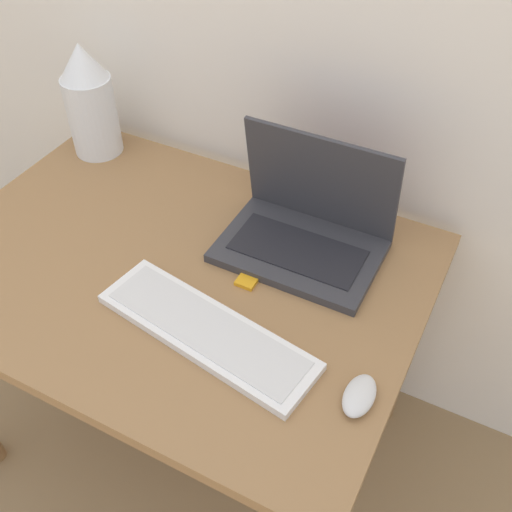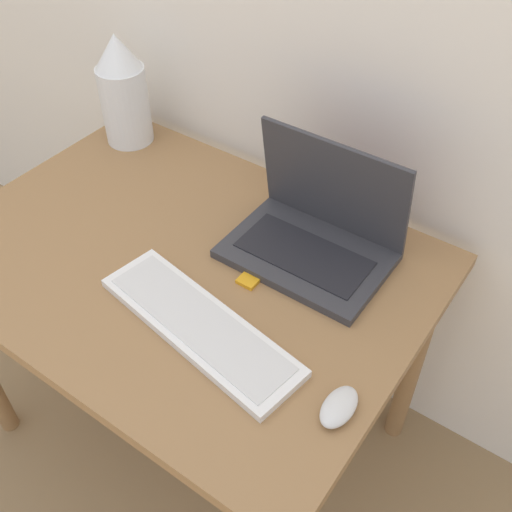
{
  "view_description": "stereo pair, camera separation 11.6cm",
  "coord_description": "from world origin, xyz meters",
  "views": [
    {
      "loc": [
        0.58,
        -0.36,
        1.6
      ],
      "look_at": [
        0.19,
        0.39,
        0.8
      ],
      "focal_mm": 42.0,
      "sensor_mm": 36.0,
      "label": 1
    },
    {
      "loc": [
        0.68,
        -0.29,
        1.6
      ],
      "look_at": [
        0.19,
        0.39,
        0.8
      ],
      "focal_mm": 42.0,
      "sensor_mm": 36.0,
      "label": 2
    }
  ],
  "objects": [
    {
      "name": "mouse",
      "position": [
        0.47,
        0.24,
        0.72
      ],
      "size": [
        0.05,
        0.09,
        0.03
      ],
      "color": "silver",
      "rests_on": "desk"
    },
    {
      "name": "keyboard",
      "position": [
        0.16,
        0.25,
        0.71
      ],
      "size": [
        0.47,
        0.2,
        0.02
      ],
      "color": "white",
      "rests_on": "desk"
    },
    {
      "name": "vase",
      "position": [
        -0.42,
        0.66,
        0.85
      ],
      "size": [
        0.13,
        0.13,
        0.3
      ],
      "color": "white",
      "rests_on": "desk"
    },
    {
      "name": "desk",
      "position": [
        0.0,
        0.38,
        0.61
      ],
      "size": [
        1.05,
        0.76,
        0.7
      ],
      "color": "olive",
      "rests_on": "ground_plane"
    },
    {
      "name": "mp3_player",
      "position": [
        0.16,
        0.41,
        0.71
      ],
      "size": [
        0.04,
        0.05,
        0.01
      ],
      "color": "orange",
      "rests_on": "desk"
    },
    {
      "name": "laptop",
      "position": [
        0.22,
        0.57,
        0.76
      ],
      "size": [
        0.34,
        0.24,
        0.25
      ],
      "color": "#333338",
      "rests_on": "desk"
    }
  ]
}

